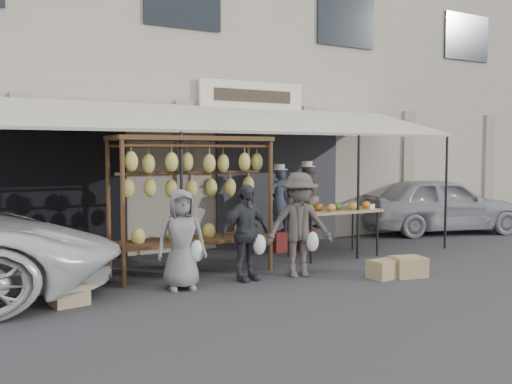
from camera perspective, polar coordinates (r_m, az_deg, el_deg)
ground_plane at (r=8.53m, az=1.91°, el=-9.44°), size 90.00×90.00×0.00m
shophouse at (r=14.35m, az=-11.89°, el=10.58°), size 24.00×6.15×7.30m
awning at (r=10.33m, az=-4.65°, el=7.27°), size 10.00×2.35×2.92m
banana_rack at (r=9.23m, az=-6.35°, el=1.39°), size 2.60×0.90×2.24m
produce_table at (r=10.89m, az=7.88°, el=-1.87°), size 1.70×0.90×1.04m
vendor_left at (r=11.32m, az=2.32°, el=-0.80°), size 0.50×0.37×1.27m
vendor_right at (r=11.57m, az=5.09°, el=-0.51°), size 0.75×0.65×1.30m
customer_left at (r=8.30m, az=-7.47°, el=-4.72°), size 0.78×0.58×1.45m
customer_mid at (r=8.78m, az=-1.07°, el=-4.08°), size 0.93×0.51×1.49m
customer_right at (r=9.09m, az=4.37°, el=-3.29°), size 1.21×0.91×1.66m
stool_left at (r=11.42m, az=2.31°, el=-4.97°), size 0.35×0.35×0.40m
stool_right at (r=11.67m, az=5.06°, el=-4.74°), size 0.37×0.37×0.42m
crate_near_a at (r=9.26m, az=12.71°, el=-7.55°), size 0.50×0.40×0.28m
crate_near_b at (r=9.46m, az=14.95°, el=-7.25°), size 0.60×0.51×0.31m
crate_far at (r=7.88m, az=-18.15°, el=-9.77°), size 0.49×0.41×0.26m
sedan at (r=14.72m, az=17.93°, el=-1.22°), size 4.36×2.72×1.38m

